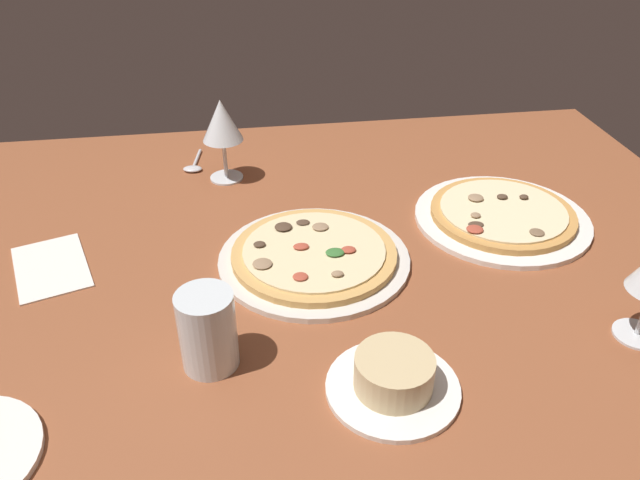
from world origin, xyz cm
name	(u,v)px	position (x,y,z in cm)	size (l,w,h in cm)	color
dining_table	(326,257)	(0.00, 0.00, 2.00)	(150.00, 110.00, 4.00)	brown
pizza_main	(314,256)	(2.61, 3.81, 5.19)	(32.28, 32.28, 3.29)	silver
pizza_side	(502,215)	(-33.91, -4.15, 5.16)	(32.22, 32.22, 3.36)	white
ramekin_on_saucer	(394,378)	(-3.47, 34.09, 6.25)	(17.55, 17.55, 5.52)	white
wine_glass_far	(222,123)	(16.50, -28.94, 16.42)	(8.19, 8.19, 17.20)	silver
water_glass	(208,335)	(19.82, 25.44, 9.00)	(7.74, 7.74, 11.49)	silver
paper_menu	(51,267)	(46.28, -0.90, 4.15)	(11.13, 17.31, 0.30)	white
spoon	(194,166)	(23.43, -34.85, 4.46)	(4.39, 11.23, 1.00)	silver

